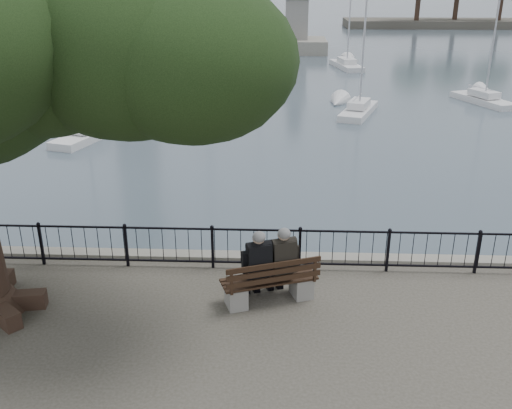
# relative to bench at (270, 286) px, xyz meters

# --- Properties ---
(harbor) EXTENTS (260.00, 260.00, 1.20)m
(harbor) POSITION_rel_bench_xyz_m (-0.35, 1.94, -0.87)
(harbor) COLOR slate
(harbor) RESTS_ON ground
(railing) EXTENTS (22.06, 0.06, 1.00)m
(railing) POSITION_rel_bench_xyz_m (-0.35, 1.43, 0.19)
(railing) COLOR black
(railing) RESTS_ON ground
(bench) EXTENTS (2.07, 1.23, 1.05)m
(bench) POSITION_rel_bench_xyz_m (0.00, 0.00, 0.00)
(bench) COLOR slate
(bench) RESTS_ON ground
(person_left) EXTENTS (0.67, 0.91, 1.66)m
(person_left) POSITION_rel_bench_xyz_m (-0.28, 0.02, 0.40)
(person_left) COLOR black
(person_left) RESTS_ON ground
(person_right) EXTENTS (0.67, 0.91, 1.66)m
(person_right) POSITION_rel_bench_xyz_m (0.22, 0.20, 0.40)
(person_right) COLOR black
(person_right) RESTS_ON ground
(lion_monument) EXTENTS (5.98, 5.98, 8.83)m
(lion_monument) POSITION_rel_bench_xyz_m (1.65, 48.87, 0.85)
(lion_monument) COLOR slate
(lion_monument) RESTS_ON ground
(sailboat_a) EXTENTS (2.60, 4.88, 8.24)m
(sailboat_a) POSITION_rel_bench_xyz_m (-8.97, 15.93, -1.09)
(sailboat_a) COLOR silver
(sailboat_a) RESTS_ON ground
(sailboat_b) EXTENTS (1.68, 5.06, 10.13)m
(sailboat_b) POSITION_rel_bench_xyz_m (-4.05, 22.04, -1.05)
(sailboat_b) COLOR silver
(sailboat_b) RESTS_ON ground
(sailboat_c) EXTENTS (2.79, 4.88, 8.58)m
(sailboat_c) POSITION_rel_bench_xyz_m (4.57, 21.62, -1.08)
(sailboat_c) COLOR silver
(sailboat_c) RESTS_ON ground
(sailboat_d) EXTENTS (2.95, 4.82, 8.32)m
(sailboat_d) POSITION_rel_bench_xyz_m (12.53, 24.90, -1.09)
(sailboat_d) COLOR silver
(sailboat_d) RESTS_ON ground
(sailboat_e) EXTENTS (2.21, 6.18, 13.28)m
(sailboat_e) POSITION_rel_bench_xyz_m (-10.99, 31.68, -1.00)
(sailboat_e) COLOR silver
(sailboat_e) RESTS_ON ground
(sailboat_f) EXTENTS (1.78, 4.72, 9.80)m
(sailboat_f) POSITION_rel_bench_xyz_m (-1.52, 34.03, -1.05)
(sailboat_f) COLOR silver
(sailboat_f) RESTS_ON ground
(sailboat_g) EXTENTS (2.51, 5.52, 10.34)m
(sailboat_g) POSITION_rel_bench_xyz_m (5.67, 38.69, -1.06)
(sailboat_g) COLOR silver
(sailboat_g) RESTS_ON ground
(sailboat_h) EXTENTS (2.04, 5.55, 11.74)m
(sailboat_h) POSITION_rel_bench_xyz_m (-7.45, 41.65, -1.02)
(sailboat_h) COLOR silver
(sailboat_h) RESTS_ON ground
(sailboat_i) EXTENTS (3.24, 6.10, 11.35)m
(sailboat_i) POSITION_rel_bench_xyz_m (-4.72, 30.00, -1.04)
(sailboat_i) COLOR silver
(sailboat_i) RESTS_ON ground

